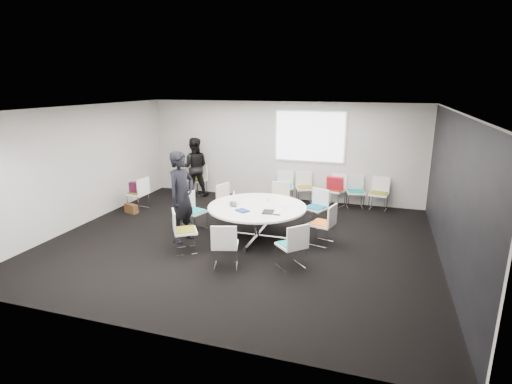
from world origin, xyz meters
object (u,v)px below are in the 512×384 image
(maroon_bag, at_px, (137,187))
(chair_back_a, at_px, (285,192))
(chair_ring_c, at_px, (281,206))
(cup, at_px, (267,200))
(chair_back_d, at_px, (355,198))
(conference_table, at_px, (257,215))
(chair_ring_g, at_px, (225,254))
(chair_ring_a, at_px, (323,232))
(person_back, at_px, (194,167))
(person_main, at_px, (182,197))
(laptop, at_px, (235,204))
(chair_ring_b, at_px, (316,215))
(chair_ring_d, at_px, (229,208))
(chair_back_b, at_px, (304,194))
(chair_spare_left, at_px, (139,200))
(chair_person_back, at_px, (198,185))
(chair_back_c, at_px, (335,196))
(chair_ring_h, at_px, (292,254))
(chair_ring_f, at_px, (185,239))
(chair_back_e, at_px, (378,200))
(brown_bag, at_px, (131,209))
(chair_ring_e, at_px, (194,219))

(maroon_bag, bearing_deg, chair_back_a, 27.98)
(chair_ring_c, relative_size, cup, 9.78)
(chair_back_d, bearing_deg, maroon_bag, 6.94)
(conference_table, distance_m, chair_ring_g, 1.61)
(chair_ring_a, height_order, person_back, person_back)
(person_main, xyz_separation_m, laptop, (1.00, 0.57, -0.23))
(chair_ring_b, relative_size, cup, 9.78)
(chair_ring_d, relative_size, chair_back_b, 1.00)
(chair_ring_d, xyz_separation_m, chair_spare_left, (-2.59, -0.01, 0.00))
(person_main, height_order, cup, person_main)
(chair_person_back, bearing_deg, chair_back_b, -159.20)
(chair_ring_d, bearing_deg, person_back, -112.95)
(chair_back_b, relative_size, laptop, 2.50)
(chair_back_c, bearing_deg, chair_ring_h, 107.88)
(chair_back_b, relative_size, chair_person_back, 1.00)
(chair_ring_a, relative_size, laptop, 2.50)
(conference_table, xyz_separation_m, chair_ring_f, (-1.15, -1.16, -0.25))
(chair_ring_b, relative_size, chair_spare_left, 1.00)
(chair_back_a, bearing_deg, chair_person_back, -13.29)
(chair_back_e, height_order, brown_bag, chair_back_e)
(chair_ring_f, bearing_deg, chair_ring_c, 121.20)
(chair_ring_e, height_order, brown_bag, chair_ring_e)
(chair_back_c, xyz_separation_m, cup, (-1.23, -2.53, 0.50))
(chair_ring_c, distance_m, brown_bag, 3.91)
(chair_ring_b, bearing_deg, chair_ring_h, 113.63)
(chair_ring_a, bearing_deg, chair_back_d, 5.13)
(conference_table, relative_size, maroon_bag, 5.31)
(conference_table, relative_size, chair_ring_a, 2.41)
(chair_ring_a, xyz_separation_m, brown_bag, (-5.08, 0.58, -0.16))
(chair_ring_f, bearing_deg, maroon_bag, -163.77)
(chair_back_d, distance_m, chair_person_back, 4.69)
(chair_ring_g, bearing_deg, conference_table, 69.32)
(chair_ring_h, xyz_separation_m, chair_spare_left, (-4.69, 2.21, 0.00))
(chair_back_e, relative_size, laptop, 2.50)
(chair_back_a, bearing_deg, maroon_bag, 14.45)
(chair_ring_b, xyz_separation_m, chair_back_c, (0.26, 1.77, 0.00))
(person_main, distance_m, person_back, 3.58)
(chair_ring_g, bearing_deg, chair_back_a, 72.82)
(chair_back_e, bearing_deg, person_back, 11.54)
(chair_ring_f, distance_m, chair_back_b, 4.38)
(person_back, bearing_deg, chair_ring_h, 113.28)
(chair_ring_c, xyz_separation_m, chair_ring_d, (-1.19, -0.56, 0.00))
(chair_back_e, bearing_deg, laptop, 54.26)
(chair_ring_a, bearing_deg, chair_back_b, 32.74)
(chair_ring_b, bearing_deg, cup, 62.60)
(chair_back_d, bearing_deg, chair_back_a, -11.75)
(conference_table, xyz_separation_m, cup, (0.12, 0.38, 0.25))
(chair_back_d, bearing_deg, chair_back_c, -12.73)
(chair_ring_h, bearing_deg, chair_ring_b, 43.58)
(chair_ring_d, bearing_deg, laptop, 50.14)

